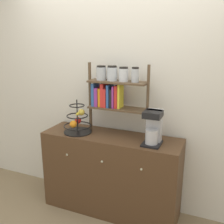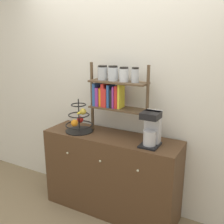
{
  "view_description": "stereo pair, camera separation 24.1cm",
  "coord_description": "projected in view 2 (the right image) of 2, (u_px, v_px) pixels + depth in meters",
  "views": [
    {
      "loc": [
        1.02,
        -2.14,
        1.87
      ],
      "look_at": [
        0.01,
        0.22,
        1.15
      ],
      "focal_mm": 42.0,
      "sensor_mm": 36.0,
      "label": 1
    },
    {
      "loc": [
        1.24,
        -2.04,
        1.87
      ],
      "look_at": [
        0.01,
        0.22,
        1.15
      ],
      "focal_mm": 42.0,
      "sensor_mm": 36.0,
      "label": 2
    }
  ],
  "objects": [
    {
      "name": "shelf_hutch",
      "position": [
        113.0,
        90.0,
        2.7
      ],
      "size": [
        0.66,
        0.2,
        0.74
      ],
      "color": "brown",
      "rests_on": "sideboard"
    },
    {
      "name": "sideboard",
      "position": [
        111.0,
        174.0,
        2.87
      ],
      "size": [
        1.48,
        0.46,
        0.89
      ],
      "color": "#4C331E",
      "rests_on": "ground_plane"
    },
    {
      "name": "wall_back",
      "position": [
        123.0,
        93.0,
        2.86
      ],
      "size": [
        7.0,
        0.05,
        2.6
      ],
      "primitive_type": "cube",
      "color": "silver",
      "rests_on": "ground_plane"
    },
    {
      "name": "coffee_maker",
      "position": [
        151.0,
        129.0,
        2.46
      ],
      "size": [
        0.17,
        0.21,
        0.34
      ],
      "color": "black",
      "rests_on": "sideboard"
    },
    {
      "name": "fruit_stand",
      "position": [
        79.0,
        121.0,
        2.86
      ],
      "size": [
        0.3,
        0.3,
        0.36
      ],
      "color": "black",
      "rests_on": "sideboard"
    },
    {
      "name": "ground_plane",
      "position": [
        101.0,
        220.0,
        2.8
      ],
      "size": [
        12.0,
        12.0,
        0.0
      ],
      "primitive_type": "plane",
      "color": "#847051"
    }
  ]
}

